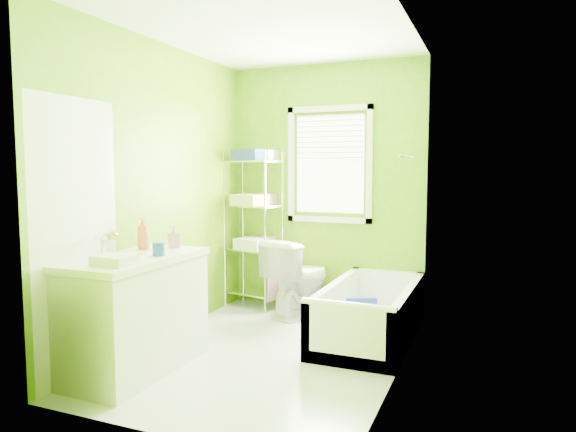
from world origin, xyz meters
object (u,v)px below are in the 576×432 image
at_px(toilet, 299,277).
at_px(vanity, 136,310).
at_px(wire_shelf_unit, 256,211).
at_px(bathtub, 370,321).

bearing_deg(toilet, vanity, 87.14).
relative_size(vanity, wire_shelf_unit, 0.67).
relative_size(toilet, vanity, 0.69).
height_order(vanity, wire_shelf_unit, wire_shelf_unit).
bearing_deg(vanity, wire_shelf_unit, 88.78).
bearing_deg(bathtub, toilet, 151.53).
bearing_deg(toilet, bathtub, 166.95).
bearing_deg(wire_shelf_unit, bathtub, -23.27).
height_order(bathtub, wire_shelf_unit, wire_shelf_unit).
height_order(toilet, wire_shelf_unit, wire_shelf_unit).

